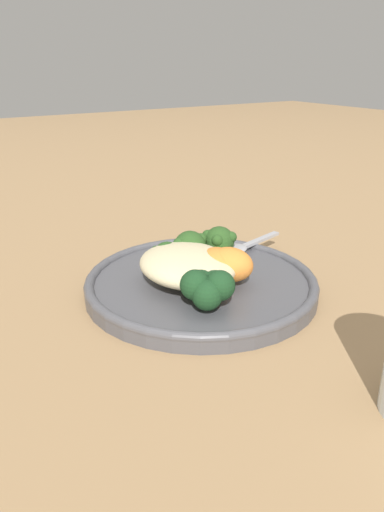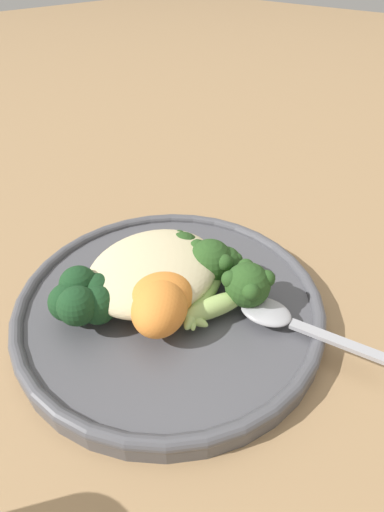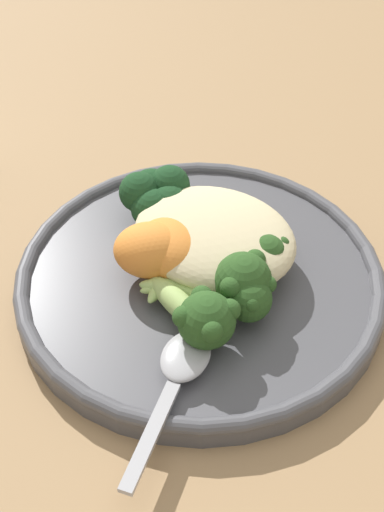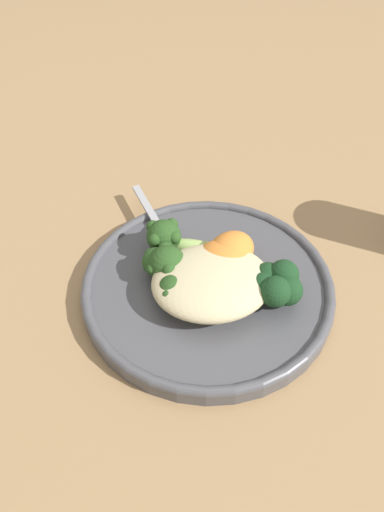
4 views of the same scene
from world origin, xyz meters
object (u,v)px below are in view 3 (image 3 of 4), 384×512
Objects in this scene: spoon at (180,370)px; broccoli_stalk_4 at (232,257)px; sweet_potato_chunk_1 at (171,248)px; sweet_potato_chunk_2 at (166,244)px; kale_tuft at (156,196)px; broccoli_stalk_5 at (186,240)px; broccoli_stalk_2 at (233,282)px; quinoa_mound at (212,235)px; plate at (205,281)px; broccoli_stalk_3 at (249,261)px; sweet_potato_chunk_0 at (152,250)px; broccoli_stalk_0 at (200,316)px; broccoli_stalk_6 at (184,227)px; broccoli_stalk_1 at (236,295)px.

broccoli_stalk_4 is at bearing 178.31° from spoon.
spoon is (0.06, -0.08, -0.01)m from sweet_potato_chunk_1.
kale_tuft is (-0.04, 0.04, 0.00)m from sweet_potato_chunk_2.
broccoli_stalk_5 reaches higher than sweet_potato_chunk_2.
quinoa_mound is at bearing 112.73° from broccoli_stalk_2.
sweet_potato_chunk_1 is at bearing -44.46° from kale_tuft.
broccoli_stalk_3 is (0.03, 0.01, 0.03)m from plate.
broccoli_stalk_5 is at bearing 129.66° from broccoli_stalk_4.
quinoa_mound is 1.35× the size of broccoli_stalk_3.
spoon is (0.04, -0.09, 0.01)m from plate.
broccoli_stalk_3 is 1.91× the size of sweet_potato_chunk_2.
sweet_potato_chunk_0 reaches higher than sweet_potato_chunk_2.
broccoli_stalk_0 reaches higher than sweet_potato_chunk_2.
broccoli_stalk_4 is (-0.01, 0.00, -0.00)m from broccoli_stalk_3.
broccoli_stalk_6 is 1.64× the size of kale_tuft.
broccoli_stalk_5 is 1.43× the size of sweet_potato_chunk_1.
broccoli_stalk_0 is 0.08m from sweet_potato_chunk_2.
broccoli_stalk_3 reaches higher than broccoli_stalk_1.
broccoli_stalk_2 is at bearing 170.04° from spoon.
sweet_potato_chunk_1 reaches higher than broccoli_stalk_4.
sweet_potato_chunk_0 is at bearing -96.38° from sweet_potato_chunk_2.
quinoa_mound is 0.12m from spoon.
broccoli_stalk_3 is 1.01× the size of broccoli_stalk_4.
broccoli_stalk_6 is (-0.03, 0.02, 0.02)m from plate.
broccoli_stalk_5 is at bearing -162.41° from spoon.
broccoli_stalk_4 is 0.09m from kale_tuft.
spoon reaches higher than plate.
broccoli_stalk_2 is at bearing 5.65° from sweet_potato_chunk_0.
plate is 2.24× the size of spoon.
kale_tuft is at bearing 122.57° from sweet_potato_chunk_0.
broccoli_stalk_6 is (-0.03, 0.00, -0.00)m from quinoa_mound.
broccoli_stalk_4 is 0.74× the size of spoon.
broccoli_stalk_1 reaches higher than plate.
sweet_potato_chunk_2 reaches higher than spoon.
broccoli_stalk_2 is (-0.01, 0.01, 0.00)m from broccoli_stalk_1.
kale_tuft is at bearing 134.77° from broccoli_stalk_1.
broccoli_stalk_6 is at bearing 106.38° from sweet_potato_chunk_1.
broccoli_stalk_0 is 0.07m from sweet_potato_chunk_1.
broccoli_stalk_1 is 0.95× the size of broccoli_stalk_4.
broccoli_stalk_5 is 0.02m from sweet_potato_chunk_2.
plate is 0.05m from sweet_potato_chunk_0.
broccoli_stalk_2 is (0.04, -0.03, 0.00)m from quinoa_mound.
quinoa_mound is 1.47× the size of broccoli_stalk_5.
quinoa_mound is 0.03m from sweet_potato_chunk_2.
sweet_potato_chunk_2 is (-0.06, -0.02, 0.00)m from broccoli_stalk_3.
broccoli_stalk_0 is 0.03m from broccoli_stalk_1.
sweet_potato_chunk_0 reaches higher than plate.
sweet_potato_chunk_1 is at bearing -157.33° from plate.
broccoli_stalk_0 reaches higher than spoon.
broccoli_stalk_3 is (0.04, -0.01, -0.00)m from quinoa_mound.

